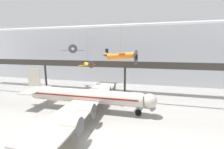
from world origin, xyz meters
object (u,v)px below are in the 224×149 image
Objects in this scene: airliner_silver_main at (85,96)px; suspended_plane_blue_trainer at (73,50)px; suspended_plane_orange_highwing at (121,56)px; suspended_plane_yellow_lowwing at (88,64)px.

airliner_silver_main is 4.59× the size of suspended_plane_blue_trainer.
suspended_plane_blue_trainer is (-19.86, 14.30, 1.30)m from suspended_plane_orange_highwing.
suspended_plane_blue_trainer is at bearing 153.31° from suspended_plane_orange_highwing.
airliner_silver_main is at bearing -138.98° from suspended_plane_orange_highwing.
airliner_silver_main is 16.26m from suspended_plane_yellow_lowwing.
suspended_plane_blue_trainer is 9.82m from suspended_plane_yellow_lowwing.
suspended_plane_yellow_lowwing is (7.48, -4.51, -4.50)m from suspended_plane_blue_trainer.
suspended_plane_yellow_lowwing is at bearing 108.94° from airliner_silver_main.
suspended_plane_yellow_lowwing is (-5.12, 14.32, 5.76)m from airliner_silver_main.
suspended_plane_blue_trainer reaches higher than airliner_silver_main.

